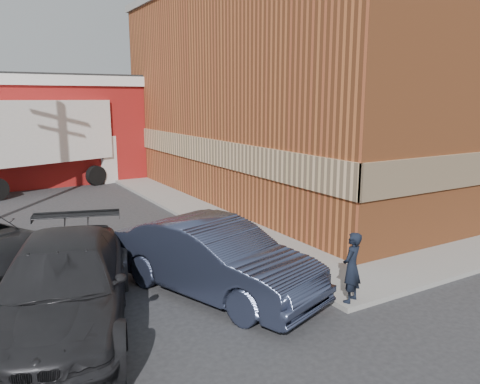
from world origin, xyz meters
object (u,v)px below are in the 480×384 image
brick_building (333,92)px  suv_b (63,287)px  box_truck (52,138)px  man (352,267)px  sedan (215,258)px

brick_building → suv_b: size_ratio=3.07×
brick_building → box_truck: 13.95m
brick_building → suv_b: brick_building is taller
man → box_truck: box_truck is taller
brick_building → man: brick_building is taller
brick_building → man: 14.19m
suv_b → box_truck: box_truck is taller
brick_building → box_truck: size_ratio=2.01×
sedan → suv_b: bearing=160.3°
brick_building → man: size_ratio=11.97×
man → box_truck: (-3.00, 17.81, 1.60)m
box_truck → suv_b: bearing=-117.2°
sedan → box_truck: 15.87m
brick_building → man: (-8.70, -10.55, -3.80)m
brick_building → sedan: 14.32m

